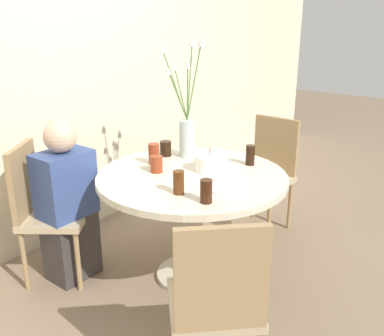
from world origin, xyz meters
TOP-DOWN VIEW (x-y plane):
  - ground_plane at (0.00, 0.00)m, footprint 16.00×16.00m
  - wall_back at (0.00, 1.18)m, footprint 8.00×0.05m
  - dining_table at (0.00, 0.00)m, footprint 1.19×1.19m
  - chair_near_front at (-0.58, 0.77)m, footprint 0.56×0.56m
  - chair_far_back at (-0.69, -0.67)m, footprint 0.57×0.57m
  - chair_left_flank at (0.96, -0.03)m, footprint 0.41×0.41m
  - birthday_cake at (0.12, -0.05)m, footprint 0.19×0.19m
  - flower_vase at (0.27, 0.26)m, footprint 0.20×0.30m
  - side_plate at (-0.07, -0.29)m, footprint 0.21×0.21m
  - drink_glass_0 at (-0.30, -0.32)m, footprint 0.07×0.07m
  - drink_glass_1 at (-0.29, -0.14)m, footprint 0.06×0.06m
  - drink_glass_2 at (-0.00, 0.32)m, footprint 0.07×0.07m
  - drink_glass_3 at (0.18, 0.38)m, footprint 0.08×0.08m
  - drink_glass_4 at (-0.11, 0.20)m, footprint 0.08×0.08m
  - drink_glass_5 at (0.38, -0.19)m, footprint 0.06×0.06m
  - person_guest at (-0.48, 0.64)m, footprint 0.34×0.24m

SIDE VIEW (x-z plane):
  - ground_plane at x=0.00m, z-range 0.00..0.00m
  - person_guest at x=-0.48m, z-range -0.03..1.04m
  - chair_near_front at x=-0.58m, z-range 0.06..0.97m
  - chair_far_back at x=-0.69m, z-range 0.06..0.97m
  - chair_left_flank at x=0.96m, z-range 0.06..0.97m
  - dining_table at x=0.00m, z-range 0.22..0.96m
  - side_plate at x=-0.07m, z-range 0.74..0.75m
  - birthday_cake at x=0.12m, z-range 0.71..0.86m
  - drink_glass_4 at x=-0.11m, z-range 0.74..0.84m
  - drink_glass_3 at x=0.18m, z-range 0.74..0.84m
  - drink_glass_0 at x=-0.30m, z-range 0.74..0.86m
  - drink_glass_1 at x=-0.29m, z-range 0.74..0.87m
  - drink_glass_5 at x=0.38m, z-range 0.74..0.87m
  - drink_glass_2 at x=0.00m, z-range 0.74..0.88m
  - flower_vase at x=0.27m, z-range 0.57..1.38m
  - wall_back at x=0.00m, z-range 0.00..2.60m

